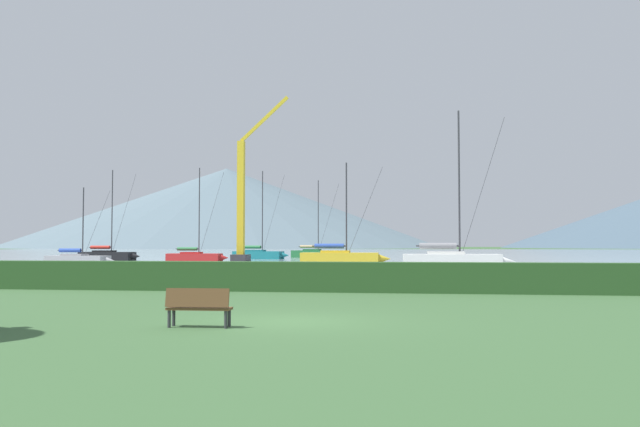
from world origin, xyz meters
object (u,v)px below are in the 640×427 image
at_px(sailboat_slip_2, 108,255).
at_px(sailboat_slip_6, 341,257).
at_px(sailboat_slip_1, 259,254).
at_px(dock_crane, 243,207).
at_px(sailboat_slip_5, 315,253).
at_px(sailboat_slip_4, 453,260).
at_px(sailboat_slip_7, 195,257).
at_px(sailboat_slip_0, 79,260).
at_px(park_bench_near_path, 199,306).

relative_size(sailboat_slip_2, sailboat_slip_6, 1.12).
bearing_deg(sailboat_slip_6, sailboat_slip_1, 118.77).
distance_m(sailboat_slip_6, dock_crane, 18.66).
xyz_separation_m(sailboat_slip_1, sailboat_slip_5, (5.92, 11.77, 0.01)).
height_order(sailboat_slip_4, sailboat_slip_7, sailboat_slip_4).
height_order(sailboat_slip_1, sailboat_slip_4, sailboat_slip_4).
xyz_separation_m(sailboat_slip_0, sailboat_slip_7, (6.79, 13.78, 0.05)).
distance_m(sailboat_slip_6, sailboat_slip_7, 19.40).
distance_m(sailboat_slip_1, sailboat_slip_4, 41.77).
xyz_separation_m(sailboat_slip_6, dock_crane, (-13.09, 12.00, 5.75)).
xyz_separation_m(sailboat_slip_1, sailboat_slip_2, (-16.71, -10.34, -0.01)).
bearing_deg(dock_crane, sailboat_slip_0, -122.70).
xyz_separation_m(sailboat_slip_5, park_bench_near_path, (10.10, -85.14, -0.14)).
bearing_deg(sailboat_slip_5, sailboat_slip_7, -103.20).
relative_size(sailboat_slip_0, sailboat_slip_5, 0.63).
height_order(sailboat_slip_0, sailboat_slip_4, sailboat_slip_4).
relative_size(sailboat_slip_6, sailboat_slip_7, 0.93).
xyz_separation_m(sailboat_slip_2, sailboat_slip_5, (22.63, 22.11, 0.01)).
distance_m(sailboat_slip_5, sailboat_slip_7, 28.96).
bearing_deg(sailboat_slip_0, dock_crane, 61.39).
xyz_separation_m(sailboat_slip_1, sailboat_slip_6, (13.88, -23.74, 0.05)).
bearing_deg(park_bench_near_path, dock_crane, 102.38).
height_order(park_bench_near_path, dock_crane, dock_crane).
relative_size(sailboat_slip_5, sailboat_slip_6, 1.17).
xyz_separation_m(sailboat_slip_0, sailboat_slip_1, (10.49, 29.32, 0.11)).
distance_m(sailboat_slip_2, sailboat_slip_6, 33.40).
bearing_deg(sailboat_slip_4, sailboat_slip_2, 147.80).
bearing_deg(sailboat_slip_6, sailboat_slip_2, 154.79).
bearing_deg(sailboat_slip_4, sailboat_slip_0, 170.14).
relative_size(sailboat_slip_1, sailboat_slip_7, 1.12).
height_order(sailboat_slip_0, sailboat_slip_7, sailboat_slip_7).
bearing_deg(sailboat_slip_2, dock_crane, -1.98).
xyz_separation_m(sailboat_slip_5, sailboat_slip_7, (-9.62, -27.32, -0.07)).
xyz_separation_m(sailboat_slip_1, sailboat_slip_4, (24.08, -34.13, 0.09)).
relative_size(sailboat_slip_5, park_bench_near_path, 7.48).
distance_m(sailboat_slip_5, park_bench_near_path, 85.74).
height_order(sailboat_slip_7, dock_crane, dock_crane).
bearing_deg(sailboat_slip_1, dock_crane, -78.90).
bearing_deg(sailboat_slip_1, sailboat_slip_4, -47.56).
distance_m(sailboat_slip_0, sailboat_slip_2, 19.98).
relative_size(sailboat_slip_7, park_bench_near_path, 6.84).
relative_size(sailboat_slip_0, sailboat_slip_6, 0.74).
distance_m(sailboat_slip_2, dock_crane, 18.49).
xyz_separation_m(sailboat_slip_2, sailboat_slip_7, (13.01, -5.21, -0.06)).
relative_size(sailboat_slip_0, dock_crane, 0.38).
bearing_deg(sailboat_slip_4, sailboat_slip_7, 144.28).
bearing_deg(sailboat_slip_6, sailboat_slip_7, 153.46).
distance_m(sailboat_slip_1, sailboat_slip_7, 15.98).
height_order(sailboat_slip_4, dock_crane, dock_crane).
xyz_separation_m(sailboat_slip_2, sailboat_slip_4, (40.79, -23.79, 0.10)).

